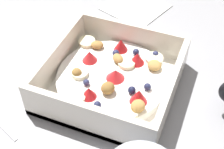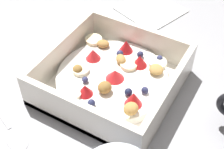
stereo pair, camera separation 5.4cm
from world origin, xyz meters
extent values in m
plane|color=#9E9EA3|center=(0.00, 0.00, 0.00)|extent=(2.40, 2.40, 0.00)
cube|color=white|center=(0.01, -0.02, 0.01)|extent=(0.21, 0.21, 0.01)
cube|color=white|center=(0.01, -0.12, 0.03)|extent=(0.21, 0.01, 0.06)
cube|color=white|center=(0.01, 0.08, 0.03)|extent=(0.21, 0.01, 0.06)
cube|color=white|center=(-0.09, -0.02, 0.03)|extent=(0.01, 0.19, 0.06)
cube|color=white|center=(0.11, -0.02, 0.03)|extent=(0.01, 0.19, 0.06)
cylinder|color=white|center=(0.01, -0.02, 0.02)|extent=(0.19, 0.19, 0.02)
cylinder|color=#F7EFC6|center=(0.07, 0.03, 0.03)|extent=(0.04, 0.04, 0.01)
cylinder|color=#F4EAB7|center=(-0.06, -0.10, 0.03)|extent=(0.04, 0.04, 0.01)
cylinder|color=#F7EFC6|center=(-0.06, 0.03, 0.03)|extent=(0.05, 0.05, 0.01)
cylinder|color=#F7EFC6|center=(0.02, -0.07, 0.03)|extent=(0.04, 0.04, 0.01)
cylinder|color=#F7EFC6|center=(0.07, -0.05, 0.03)|extent=(0.04, 0.04, 0.01)
cylinder|color=#F4EAB7|center=(-0.03, -0.01, 0.03)|extent=(0.04, 0.04, 0.01)
cone|color=red|center=(0.04, 0.04, 0.04)|extent=(0.04, 0.04, 0.03)
cone|color=red|center=(0.01, -0.01, 0.04)|extent=(0.04, 0.04, 0.02)
cone|color=red|center=(-0.01, -0.07, 0.04)|extent=(0.03, 0.03, 0.02)
cone|color=red|center=(0.06, -0.04, 0.04)|extent=(0.03, 0.03, 0.02)
cone|color=red|center=(-0.04, 0.01, 0.04)|extent=(0.03, 0.03, 0.02)
cone|color=red|center=(-0.06, -0.03, 0.04)|extent=(0.04, 0.04, 0.02)
sphere|color=#191E3D|center=(0.03, 0.02, 0.03)|extent=(0.01, 0.01, 0.01)
sphere|color=navy|center=(-0.04, -0.03, 0.03)|extent=(0.01, 0.01, 0.01)
sphere|color=#23284C|center=(0.08, -0.02, 0.03)|extent=(0.01, 0.01, 0.01)
sphere|color=navy|center=(-0.07, 0.03, 0.03)|extent=(0.01, 0.01, 0.01)
sphere|color=#23284C|center=(0.01, 0.04, 0.03)|extent=(0.01, 0.01, 0.01)
sphere|color=navy|center=(0.04, -0.05, 0.03)|extent=(0.01, 0.01, 0.01)
sphere|color=#23284C|center=(-0.06, 0.00, 0.03)|extent=(0.01, 0.01, 0.01)
sphere|color=navy|center=(-0.02, -0.07, 0.03)|extent=(0.01, 0.01, 0.01)
ellipsoid|color=tan|center=(0.06, 0.04, 0.04)|extent=(0.03, 0.03, 0.02)
ellipsoid|color=tan|center=(-0.03, -0.02, 0.03)|extent=(0.03, 0.03, 0.01)
ellipsoid|color=#AD7F42|center=(-0.05, -0.07, 0.03)|extent=(0.02, 0.03, 0.01)
ellipsoid|color=olive|center=(0.04, -0.01, 0.04)|extent=(0.03, 0.03, 0.02)
ellipsoid|color=tan|center=(-0.04, 0.04, 0.03)|extent=(0.03, 0.03, 0.01)
ellipsoid|color=olive|center=(0.03, -0.07, 0.03)|extent=(0.02, 0.02, 0.01)
ellipsoid|color=silver|center=(0.17, -0.09, 0.00)|extent=(0.05, 0.06, 0.01)
cube|color=white|center=(-0.24, -0.06, 0.00)|extent=(0.15, 0.15, 0.01)
camera|label=1|loc=(0.36, 0.12, 0.42)|focal=52.23mm
camera|label=2|loc=(0.34, 0.17, 0.42)|focal=52.23mm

